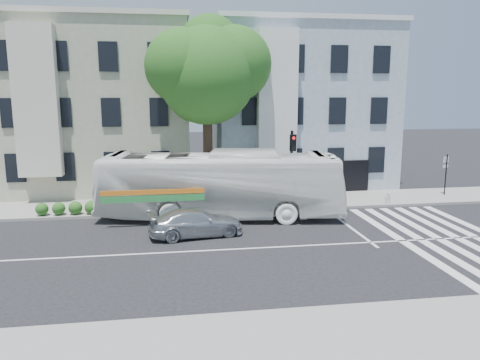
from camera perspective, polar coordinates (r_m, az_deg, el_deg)
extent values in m
plane|color=black|center=(20.03, -1.77, -8.49)|extent=(120.00, 120.00, 0.00)
cube|color=gray|center=(27.66, -3.77, -2.95)|extent=(80.00, 4.00, 0.15)
cube|color=gray|center=(12.79, 2.82, -19.86)|extent=(80.00, 4.00, 0.15)
cube|color=#9C9E85|center=(34.14, -16.85, 8.41)|extent=(12.00, 10.00, 11.00)
cube|color=#8E9DA9|center=(35.05, 6.72, 8.83)|extent=(12.00, 10.00, 11.00)
cylinder|color=#2D2116|center=(27.67, -3.92, 2.38)|extent=(0.56, 0.56, 5.20)
sphere|color=#1E4917|center=(27.40, -4.05, 12.57)|extent=(5.60, 5.60, 5.60)
sphere|color=#1E4917|center=(28.00, -0.78, 13.99)|extent=(4.40, 4.40, 4.40)
sphere|color=#1E4917|center=(27.04, -7.06, 13.61)|extent=(4.20, 4.20, 4.20)
sphere|color=#1E4917|center=(28.73, -3.68, 15.89)|extent=(3.80, 3.80, 3.80)
sphere|color=#1E4917|center=(27.94, -5.37, 10.47)|extent=(3.40, 3.40, 3.40)
imported|color=white|center=(24.60, -2.42, -0.57)|extent=(4.88, 13.12, 3.57)
imported|color=silver|center=(21.81, -5.37, -5.19)|extent=(2.47, 4.59, 1.26)
cylinder|color=black|center=(26.08, 6.27, 1.07)|extent=(0.15, 0.15, 4.51)
cube|color=black|center=(25.62, 6.48, 4.53)|extent=(0.35, 0.30, 0.91)
sphere|color=red|center=(25.47, 6.57, 5.10)|extent=(0.17, 0.17, 0.17)
cylinder|color=white|center=(25.85, 6.37, 2.18)|extent=(0.47, 0.13, 0.47)
cylinder|color=silver|center=(28.73, 17.57, -2.18)|extent=(0.23, 0.23, 0.57)
sphere|color=silver|center=(28.67, 17.61, -1.57)|extent=(0.21, 0.21, 0.21)
cylinder|color=silver|center=(28.72, 17.58, -2.03)|extent=(0.39, 0.17, 0.13)
cylinder|color=black|center=(32.26, 23.80, 0.61)|extent=(0.07, 0.07, 2.60)
cube|color=white|center=(32.21, 23.83, 2.29)|extent=(0.45, 0.21, 0.36)
cube|color=white|center=(32.26, 23.77, 1.55)|extent=(0.45, 0.21, 0.19)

